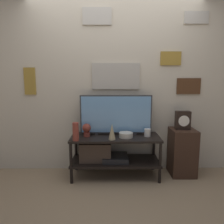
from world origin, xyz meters
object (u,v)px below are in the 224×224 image
(television, at_px, (116,114))
(candle_jar, at_px, (147,133))
(vase_wide_bowl, at_px, (126,135))
(decorative_bust, at_px, (87,129))
(vase_slim_bronze, at_px, (112,132))
(vase_tall_ceramic, at_px, (76,132))
(mantel_clock, at_px, (183,120))

(television, distance_m, candle_jar, 0.52)
(vase_wide_bowl, relative_size, decorative_bust, 1.03)
(vase_slim_bronze, distance_m, decorative_bust, 0.39)
(candle_jar, bearing_deg, vase_tall_ceramic, -168.67)
(television, bearing_deg, mantel_clock, -2.61)
(television, relative_size, mantel_clock, 3.91)
(vase_tall_ceramic, height_order, decorative_bust, vase_tall_ceramic)
(vase_wide_bowl, xyz_separation_m, candle_jar, (0.31, 0.05, 0.02))
(television, relative_size, candle_jar, 9.51)
(television, height_order, decorative_bust, television)
(vase_slim_bronze, bearing_deg, decorative_bust, 156.40)
(candle_jar, bearing_deg, vase_slim_bronze, -163.05)
(television, distance_m, mantel_clock, 0.96)
(mantel_clock, bearing_deg, television, 177.39)
(vase_slim_bronze, distance_m, candle_jar, 0.53)
(vase_tall_ceramic, xyz_separation_m, mantel_clock, (1.50, 0.26, 0.10))
(vase_wide_bowl, bearing_deg, vase_slim_bronze, -151.89)
(vase_tall_ceramic, distance_m, decorative_bust, 0.23)
(vase_slim_bronze, xyz_separation_m, mantel_clock, (1.02, 0.22, 0.11))
(television, xyz_separation_m, vase_tall_ceramic, (-0.54, -0.31, -0.18))
(television, bearing_deg, vase_wide_bowl, -49.58)
(vase_wide_bowl, distance_m, candle_jar, 0.31)
(vase_tall_ceramic, bearing_deg, television, 29.69)
(candle_jar, bearing_deg, mantel_clock, 7.41)
(mantel_clock, bearing_deg, vase_wide_bowl, -172.00)
(candle_jar, xyz_separation_m, mantel_clock, (0.51, 0.07, 0.16))
(vase_wide_bowl, relative_size, mantel_clock, 0.73)
(vase_tall_ceramic, height_order, vase_wide_bowl, vase_tall_ceramic)
(vase_wide_bowl, bearing_deg, decorative_bust, 174.80)
(vase_wide_bowl, xyz_separation_m, mantel_clock, (0.82, 0.12, 0.18))
(television, relative_size, vase_tall_ceramic, 4.25)
(vase_wide_bowl, height_order, candle_jar, candle_jar)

